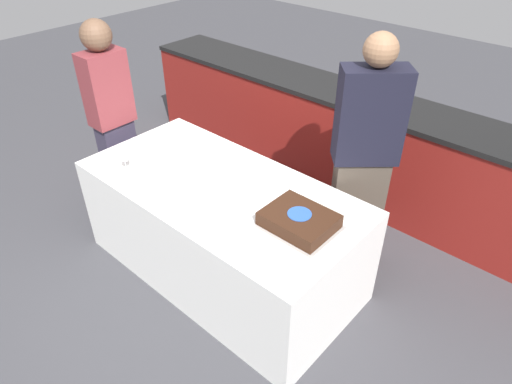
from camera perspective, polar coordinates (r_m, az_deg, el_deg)
ground_plane at (r=3.49m, az=-4.00°, el=-9.51°), size 14.00×14.00×0.00m
back_counter at (r=4.22m, az=10.95°, el=6.38°), size 4.40×0.58×0.92m
dining_table at (r=3.24m, az=-4.27°, el=-4.74°), size 1.96×0.97×0.76m
cake at (r=2.65m, az=5.41°, el=-3.53°), size 0.44×0.36×0.09m
plate_stack at (r=3.58m, az=-12.09°, el=6.38°), size 0.22×0.22×0.04m
wine_glass at (r=3.24m, az=-16.22°, el=4.52°), size 0.07×0.07×0.18m
side_plate_near_cake at (r=2.85m, az=9.84°, el=-1.76°), size 0.18×0.18×0.00m
utensil_pile at (r=2.76m, az=-8.80°, el=-2.89°), size 0.15×0.08×0.02m
person_cutting_cake at (r=3.09m, az=13.28°, el=3.91°), size 0.44×0.43×1.73m
person_seated_left at (r=3.81m, az=-17.53°, el=8.88°), size 0.23×0.32×1.62m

